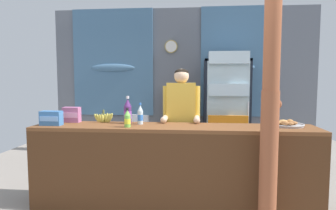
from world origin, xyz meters
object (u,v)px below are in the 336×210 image
banana_bunch (104,118)px  stall_counter (173,160)px  timber_post (271,97)px  drink_fridge (226,103)px  soda_bottle_grape_soda (128,112)px  soda_bottle_lime_soda (127,119)px  snack_box_wafer (72,115)px  bottle_shelf_rack (177,121)px  snack_box_biscuit (51,118)px  plastic_lawn_chair (134,137)px  pastry_tray (287,124)px  shopkeeper (181,116)px  soda_bottle_water (140,115)px

banana_bunch → stall_counter: bearing=-19.1°
timber_post → drink_fridge: 2.37m
soda_bottle_grape_soda → soda_bottle_lime_soda: size_ratio=1.55×
drink_fridge → soda_bottle_lime_soda: bearing=-122.3°
soda_bottle_grape_soda → snack_box_wafer: size_ratio=1.60×
stall_counter → bottle_shelf_rack: 2.31m
bottle_shelf_rack → soda_bottle_grape_soda: 2.14m
snack_box_biscuit → drink_fridge: bearing=42.2°
timber_post → plastic_lawn_chair: size_ratio=3.19×
pastry_tray → banana_bunch: banana_bunch is taller
stall_counter → plastic_lawn_chair: stall_counter is taller
stall_counter → pastry_tray: size_ratio=8.64×
timber_post → plastic_lawn_chair: bearing=130.7°
pastry_tray → banana_bunch: size_ratio=1.37×
timber_post → snack_box_biscuit: 2.41m
shopkeeper → pastry_tray: shopkeeper is taller
bottle_shelf_rack → banana_bunch: (-0.77, -2.00, 0.32)m
soda_bottle_water → pastry_tray: soda_bottle_water is taller
soda_bottle_water → plastic_lawn_chair: bearing=104.9°
soda_bottle_lime_soda → stall_counter: bearing=2.8°
snack_box_biscuit → snack_box_wafer: (0.13, 0.26, 0.01)m
plastic_lawn_chair → timber_post: bearing=-49.3°
soda_bottle_grape_soda → snack_box_biscuit: size_ratio=1.38×
banana_bunch → plastic_lawn_chair: bearing=87.0°
bottle_shelf_rack → plastic_lawn_chair: 0.94m
soda_bottle_grape_soda → soda_bottle_water: (0.16, -0.06, -0.03)m
bottle_shelf_rack → soda_bottle_grape_soda: (-0.46, -2.05, 0.40)m
snack_box_wafer → pastry_tray: snack_box_wafer is taller
shopkeeper → soda_bottle_lime_soda: (-0.57, -0.59, 0.03)m
shopkeeper → banana_bunch: (-0.94, -0.27, -0.01)m
soda_bottle_grape_soda → pastry_tray: (1.85, -0.03, -0.12)m
stall_counter → snack_box_wafer: bearing=167.6°
drink_fridge → soda_bottle_water: size_ratio=7.63×
soda_bottle_lime_soda → pastry_tray: (1.79, 0.25, -0.07)m
soda_bottle_water → banana_bunch: size_ratio=0.93×
plastic_lawn_chair → soda_bottle_grape_soda: (0.24, -1.45, 0.59)m
plastic_lawn_chair → soda_bottle_grape_soda: 1.58m
shopkeeper → pastry_tray: (1.22, -0.35, -0.04)m
soda_bottle_grape_soda → soda_bottle_water: size_ratio=1.30×
snack_box_biscuit → stall_counter: bearing=-0.9°
bottle_shelf_rack → soda_bottle_water: 2.16m
drink_fridge → bottle_shelf_rack: 1.01m
pastry_tray → soda_bottle_lime_soda: bearing=-172.2°
snack_box_wafer → pastry_tray: (2.56, -0.06, -0.07)m
timber_post → snack_box_biscuit: timber_post is taller
drink_fridge → soda_bottle_water: drink_fridge is taller
drink_fridge → shopkeeper: drink_fridge is taller
snack_box_wafer → banana_bunch: bearing=3.0°
soda_bottle_lime_soda → pastry_tray: size_ratio=0.57×
plastic_lawn_chair → pastry_tray: 2.60m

